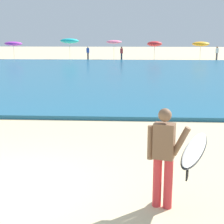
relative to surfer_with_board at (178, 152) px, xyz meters
name	(u,v)px	position (x,y,z in m)	size (l,w,h in m)	color
ground_plane	(3,188)	(-3.22, 0.65, -1.03)	(160.00, 160.00, 0.00)	beige
sea	(98,74)	(-3.22, 20.12, -0.96)	(120.00, 28.00, 0.14)	#1E6084
surfer_with_board	(178,152)	(0.00, 0.00, 0.00)	(1.24, 2.29, 1.73)	red
beach_umbrella_0	(13,44)	(-14.66, 35.26, 0.84)	(2.04, 2.06, 2.17)	beige
beach_umbrella_1	(70,41)	(-8.19, 36.25, 1.14)	(2.19, 2.22, 2.54)	beige
beach_umbrella_2	(114,42)	(-2.86, 35.71, 1.05)	(1.82, 1.82, 2.28)	beige
beach_umbrella_3	(155,44)	(1.88, 36.01, 0.82)	(1.73, 1.78, 2.23)	beige
beach_umbrella_4	(201,44)	(7.28, 36.41, 0.81)	(1.97, 1.98, 2.12)	beige
beachgoer_near_row_left	(217,53)	(9.02, 35.60, -0.18)	(0.32, 0.20, 1.58)	#383842
beachgoer_near_row_mid	(122,53)	(-1.93, 34.27, -0.18)	(0.32, 0.20, 1.58)	#383842
beachgoer_near_row_right	(88,53)	(-5.86, 35.07, -0.18)	(0.32, 0.20, 1.58)	#383842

